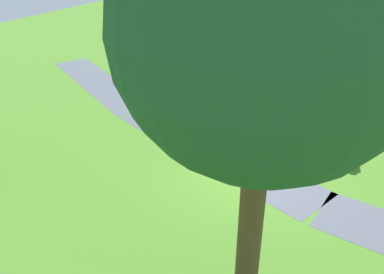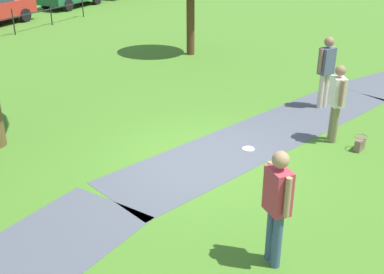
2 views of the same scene
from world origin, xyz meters
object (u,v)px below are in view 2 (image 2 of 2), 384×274
at_px(woman_with_handbag, 337,98).
at_px(frisbee_on_grass, 248,149).
at_px(man_near_boulder, 326,67).
at_px(passerby_on_path, 277,201).
at_px(handbag_on_grass, 360,144).

height_order(woman_with_handbag, frisbee_on_grass, woman_with_handbag).
bearing_deg(man_near_boulder, woman_with_handbag, -161.45).
xyz_separation_m(man_near_boulder, passerby_on_path, (-6.29, -0.74, -0.05)).
bearing_deg(woman_with_handbag, handbag_on_grass, -109.12).
bearing_deg(passerby_on_path, frisbee_on_grass, 25.69).
distance_m(passerby_on_path, handbag_on_grass, 4.28).
height_order(handbag_on_grass, frisbee_on_grass, handbag_on_grass).
bearing_deg(passerby_on_path, woman_with_handbag, 1.32).
xyz_separation_m(passerby_on_path, handbag_on_grass, (4.17, -0.50, -0.84)).
bearing_deg(woman_with_handbag, frisbee_on_grass, 129.96).
relative_size(passerby_on_path, handbag_on_grass, 5.01).
bearing_deg(handbag_on_grass, man_near_boulder, 30.42).
height_order(man_near_boulder, handbag_on_grass, man_near_boulder).
relative_size(woman_with_handbag, frisbee_on_grass, 6.57).
xyz_separation_m(woman_with_handbag, man_near_boulder, (1.91, 0.64, 0.08)).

